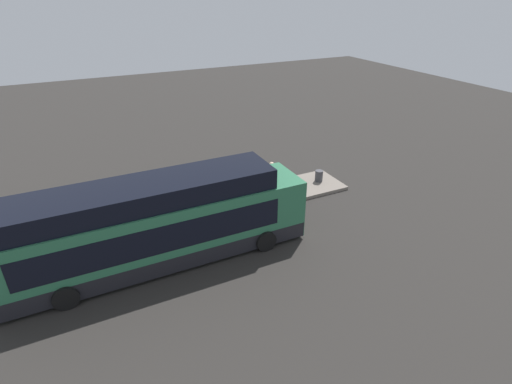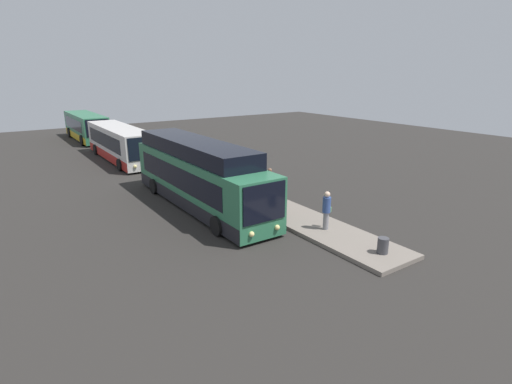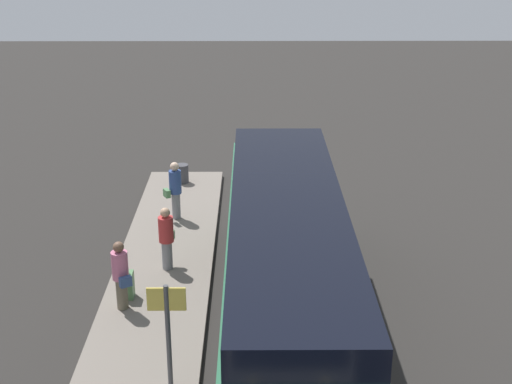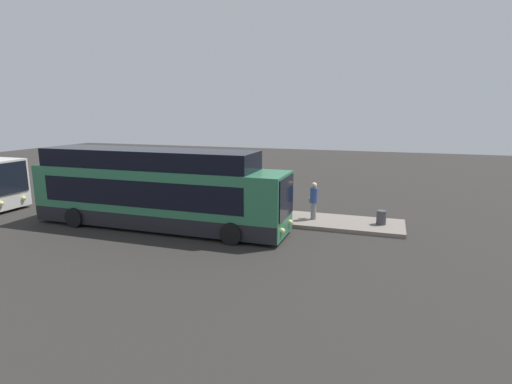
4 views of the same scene
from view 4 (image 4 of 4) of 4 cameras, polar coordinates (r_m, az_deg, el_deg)
ground at (r=18.98m, az=-11.00°, el=-5.04°), size 80.00×80.00×0.00m
platform at (r=21.42m, az=-7.20°, el=-2.76°), size 20.00×2.58×0.19m
bus_lead at (r=18.95m, az=-14.12°, el=-0.14°), size 12.30×2.75×3.63m
passenger_boarding at (r=21.66m, az=-5.58°, el=0.22°), size 0.65×0.58×1.73m
passenger_waiting at (r=20.14m, az=-1.19°, el=-0.60°), size 0.60×0.44×1.73m
passenger_with_bags at (r=19.38m, az=8.25°, el=-1.03°), size 0.55×0.63×1.81m
suitcase at (r=21.52m, az=-4.35°, el=-1.45°), size 0.35×0.23×0.91m
sign_post at (r=21.73m, az=-14.36°, el=1.31°), size 0.10×0.75×2.24m
trash_bin at (r=19.33m, az=17.46°, el=-3.49°), size 0.44×0.44×0.65m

